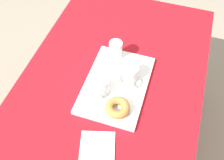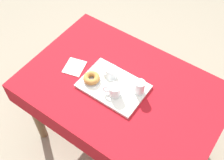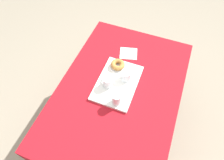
# 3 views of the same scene
# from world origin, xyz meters

# --- Properties ---
(ground_plane) EXTENTS (6.00, 6.00, 0.00)m
(ground_plane) POSITION_xyz_m (0.00, 0.00, 0.00)
(ground_plane) COLOR gray
(dining_table) EXTENTS (1.27, 0.85, 0.73)m
(dining_table) POSITION_xyz_m (0.00, 0.00, 0.63)
(dining_table) COLOR #A8141E
(dining_table) RESTS_ON ground
(serving_tray) EXTENTS (0.41, 0.28, 0.02)m
(serving_tray) POSITION_xyz_m (-0.05, -0.03, 0.73)
(serving_tray) COLOR white
(serving_tray) RESTS_ON dining_table
(tea_mug_left) EXTENTS (0.11, 0.07, 0.08)m
(tea_mug_left) POSITION_xyz_m (-0.10, 0.02, 0.78)
(tea_mug_left) COLOR white
(tea_mug_left) RESTS_ON serving_tray
(tea_mug_right) EXTENTS (0.11, 0.07, 0.08)m
(tea_mug_right) POSITION_xyz_m (-0.01, -0.08, 0.78)
(tea_mug_right) COLOR white
(tea_mug_right) RESTS_ON serving_tray
(water_glass_near) EXTENTS (0.06, 0.06, 0.09)m
(water_glass_near) POSITION_xyz_m (0.11, 0.02, 0.79)
(water_glass_near) COLOR white
(water_glass_near) RESTS_ON serving_tray
(donut_plate_left) EXTENTS (0.11, 0.11, 0.01)m
(donut_plate_left) POSITION_xyz_m (-0.18, -0.08, 0.75)
(donut_plate_left) COLOR silver
(donut_plate_left) RESTS_ON serving_tray
(sugar_donut_left) EXTENTS (0.11, 0.11, 0.04)m
(sugar_donut_left) POSITION_xyz_m (-0.18, -0.08, 0.77)
(sugar_donut_left) COLOR #BC7F3D
(sugar_donut_left) RESTS_ON donut_plate_left
(paper_napkin) EXTENTS (0.16, 0.17, 0.01)m
(paper_napkin) POSITION_xyz_m (-0.35, -0.05, 0.73)
(paper_napkin) COLOR white
(paper_napkin) RESTS_ON dining_table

